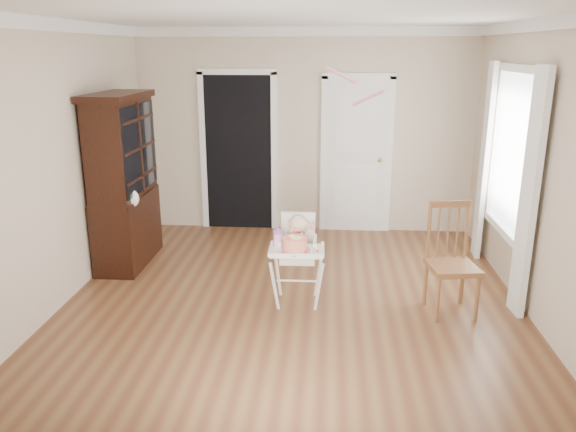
# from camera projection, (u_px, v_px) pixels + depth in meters

# --- Properties ---
(floor) EXTENTS (5.00, 5.00, 0.00)m
(floor) POSITION_uv_depth(u_px,v_px,m) (292.00, 305.00, 5.53)
(floor) COLOR brown
(floor) RESTS_ON ground
(ceiling) EXTENTS (5.00, 5.00, 0.00)m
(ceiling) POSITION_uv_depth(u_px,v_px,m) (292.00, 15.00, 4.76)
(ceiling) COLOR white
(ceiling) RESTS_ON wall_back
(wall_back) EXTENTS (4.50, 0.00, 4.50)m
(wall_back) POSITION_uv_depth(u_px,v_px,m) (305.00, 132.00, 7.53)
(wall_back) COLOR beige
(wall_back) RESTS_ON floor
(wall_left) EXTENTS (0.00, 5.00, 5.00)m
(wall_left) POSITION_uv_depth(u_px,v_px,m) (55.00, 167.00, 5.31)
(wall_left) COLOR beige
(wall_left) RESTS_ON floor
(wall_right) EXTENTS (0.00, 5.00, 5.00)m
(wall_right) POSITION_uv_depth(u_px,v_px,m) (544.00, 175.00, 4.98)
(wall_right) COLOR beige
(wall_right) RESTS_ON floor
(crown_molding) EXTENTS (4.50, 5.00, 0.12)m
(crown_molding) POSITION_uv_depth(u_px,v_px,m) (292.00, 23.00, 4.78)
(crown_molding) COLOR white
(crown_molding) RESTS_ON ceiling
(doorway) EXTENTS (1.06, 0.05, 2.22)m
(doorway) POSITION_uv_depth(u_px,v_px,m) (239.00, 149.00, 7.65)
(doorway) COLOR black
(doorway) RESTS_ON wall_back
(closet_door) EXTENTS (0.96, 0.09, 2.13)m
(closet_door) POSITION_uv_depth(u_px,v_px,m) (356.00, 157.00, 7.55)
(closet_door) COLOR white
(closet_door) RESTS_ON wall_back
(window_right) EXTENTS (0.13, 1.84, 2.30)m
(window_right) POSITION_uv_depth(u_px,v_px,m) (508.00, 164.00, 5.77)
(window_right) COLOR white
(window_right) RESTS_ON wall_right
(high_chair) EXTENTS (0.54, 0.65, 0.91)m
(high_chair) POSITION_uv_depth(u_px,v_px,m) (298.00, 249.00, 5.44)
(high_chair) COLOR white
(high_chair) RESTS_ON floor
(baby) EXTENTS (0.26, 0.20, 0.39)m
(baby) POSITION_uv_depth(u_px,v_px,m) (298.00, 236.00, 5.42)
(baby) COLOR beige
(baby) RESTS_ON high_chair
(cake) EXTENTS (0.30, 0.30, 0.14)m
(cake) POSITION_uv_depth(u_px,v_px,m) (295.00, 244.00, 5.16)
(cake) COLOR silver
(cake) RESTS_ON high_chair
(sippy_cup) EXTENTS (0.08, 0.08, 0.20)m
(sippy_cup) POSITION_uv_depth(u_px,v_px,m) (278.00, 237.00, 5.30)
(sippy_cup) COLOR #EC90CF
(sippy_cup) RESTS_ON high_chair
(china_cabinet) EXTENTS (0.52, 1.17, 1.97)m
(china_cabinet) POSITION_uv_depth(u_px,v_px,m) (124.00, 181.00, 6.38)
(china_cabinet) COLOR black
(china_cabinet) RESTS_ON floor
(dining_chair) EXTENTS (0.49, 0.49, 1.06)m
(dining_chair) POSITION_uv_depth(u_px,v_px,m) (451.00, 263.00, 5.27)
(dining_chair) COLOR brown
(dining_chair) RESTS_ON floor
(streamer) EXTENTS (0.32, 0.41, 0.15)m
(streamer) POSITION_uv_depth(u_px,v_px,m) (341.00, 75.00, 5.41)
(streamer) COLOR pink
(streamer) RESTS_ON ceiling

